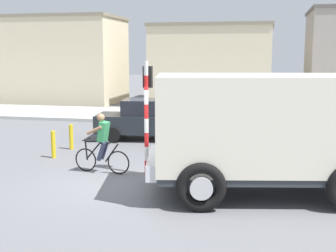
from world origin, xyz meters
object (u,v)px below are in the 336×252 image
at_px(cyclist, 102,143).
at_px(car_red_near, 149,119).
at_px(traffic_light_pole, 147,102).
at_px(truck_foreground, 265,127).
at_px(pedestrian_near_kerb, 251,119).
at_px(bollard_far, 71,137).
at_px(bollard_near, 53,144).

bearing_deg(cyclist, car_red_near, 90.17).
bearing_deg(traffic_light_pole, truck_foreground, -21.74).
distance_m(car_red_near, pedestrian_near_kerb, 4.04).
relative_size(truck_foreground, pedestrian_near_kerb, 3.57).
bearing_deg(bollard_far, pedestrian_near_kerb, 26.95).
xyz_separation_m(truck_foreground, bollard_near, (-6.78, 2.54, -1.22)).
relative_size(cyclist, bollard_far, 1.91).
xyz_separation_m(truck_foreground, pedestrian_near_kerb, (-0.58, 7.09, -0.82)).
relative_size(car_red_near, bollard_near, 4.63).
bearing_deg(bollard_far, truck_foreground, -30.15).
distance_m(truck_foreground, cyclist, 4.75).
relative_size(traffic_light_pole, bollard_far, 3.56).
relative_size(cyclist, car_red_near, 0.41).
bearing_deg(pedestrian_near_kerb, bollard_near, -143.70).
bearing_deg(car_red_near, bollard_near, -119.86).
distance_m(truck_foreground, traffic_light_pole, 3.53).
bearing_deg(pedestrian_near_kerb, cyclist, -123.49).
bearing_deg(truck_foreground, car_red_near, 125.50).
height_order(traffic_light_pole, car_red_near, traffic_light_pole).
bearing_deg(traffic_light_pole, car_red_near, 104.33).
height_order(truck_foreground, bollard_near, truck_foreground).
xyz_separation_m(truck_foreground, car_red_near, (-4.56, 6.40, -0.85)).
bearing_deg(cyclist, traffic_light_pole, 9.10).
height_order(truck_foreground, traffic_light_pole, traffic_light_pole).
distance_m(traffic_light_pole, pedestrian_near_kerb, 6.49).
distance_m(pedestrian_near_kerb, bollard_near, 7.70).
bearing_deg(cyclist, bollard_far, 128.13).
xyz_separation_m(traffic_light_pole, bollard_far, (-3.52, 2.64, -1.62)).
relative_size(cyclist, pedestrian_near_kerb, 1.06).
relative_size(truck_foreground, cyclist, 3.36).
bearing_deg(bollard_far, car_red_near, 47.99).
height_order(truck_foreground, bollard_far, truck_foreground).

